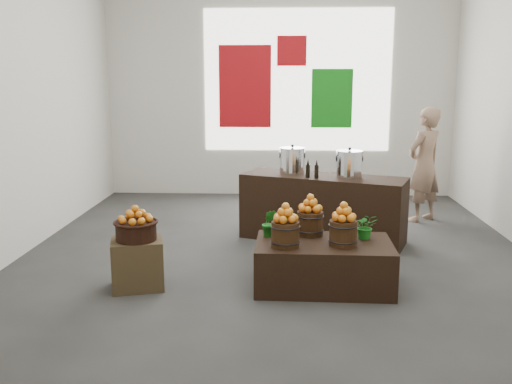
{
  "coord_description": "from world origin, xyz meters",
  "views": [
    {
      "loc": [
        0.07,
        -6.52,
        2.08
      ],
      "look_at": [
        -0.22,
        -0.4,
        0.83
      ],
      "focal_mm": 40.0,
      "sensor_mm": 36.0,
      "label": 1
    }
  ],
  "objects_px": {
    "shopper": "(424,165)",
    "crate": "(138,264)",
    "wicker_basket": "(136,231)",
    "stock_pot_center": "(349,165)",
    "counter": "(323,208)",
    "stock_pot_left": "(292,161)",
    "display_table": "(323,264)"
  },
  "relations": [
    {
      "from": "counter",
      "to": "crate",
      "type": "bearing_deg",
      "value": -116.75
    },
    {
      "from": "crate",
      "to": "counter",
      "type": "height_order",
      "value": "counter"
    },
    {
      "from": "stock_pot_left",
      "to": "stock_pot_center",
      "type": "height_order",
      "value": "same"
    },
    {
      "from": "stock_pot_center",
      "to": "shopper",
      "type": "xyz_separation_m",
      "value": [
        1.21,
        1.2,
        -0.17
      ]
    },
    {
      "from": "shopper",
      "to": "crate",
      "type": "bearing_deg",
      "value": 1.48
    },
    {
      "from": "display_table",
      "to": "stock_pot_left",
      "type": "xyz_separation_m",
      "value": [
        -0.3,
        1.82,
        0.77
      ]
    },
    {
      "from": "crate",
      "to": "stock_pot_left",
      "type": "relative_size",
      "value": 1.56
    },
    {
      "from": "stock_pot_center",
      "to": "shopper",
      "type": "bearing_deg",
      "value": 44.66
    },
    {
      "from": "stock_pot_center",
      "to": "crate",
      "type": "bearing_deg",
      "value": -143.37
    },
    {
      "from": "stock_pot_left",
      "to": "counter",
      "type": "bearing_deg",
      "value": -20.65
    },
    {
      "from": "counter",
      "to": "wicker_basket",
      "type": "bearing_deg",
      "value": -116.75
    },
    {
      "from": "counter",
      "to": "shopper",
      "type": "height_order",
      "value": "shopper"
    },
    {
      "from": "display_table",
      "to": "shopper",
      "type": "relative_size",
      "value": 0.81
    },
    {
      "from": "wicker_basket",
      "to": "stock_pot_left",
      "type": "height_order",
      "value": "stock_pot_left"
    },
    {
      "from": "counter",
      "to": "stock_pot_center",
      "type": "relative_size",
      "value": 6.47
    },
    {
      "from": "shopper",
      "to": "counter",
      "type": "bearing_deg",
      "value": -2.69
    },
    {
      "from": "display_table",
      "to": "shopper",
      "type": "height_order",
      "value": "shopper"
    },
    {
      "from": "counter",
      "to": "stock_pot_center",
      "type": "xyz_separation_m",
      "value": [
        0.31,
        -0.12,
        0.58
      ]
    },
    {
      "from": "stock_pot_left",
      "to": "display_table",
      "type": "bearing_deg",
      "value": -80.78
    },
    {
      "from": "wicker_basket",
      "to": "stock_pot_center",
      "type": "height_order",
      "value": "stock_pot_center"
    },
    {
      "from": "wicker_basket",
      "to": "crate",
      "type": "bearing_deg",
      "value": 0.0
    },
    {
      "from": "counter",
      "to": "stock_pot_left",
      "type": "distance_m",
      "value": 0.72
    },
    {
      "from": "display_table",
      "to": "stock_pot_center",
      "type": "relative_size",
      "value": 4.22
    },
    {
      "from": "display_table",
      "to": "stock_pot_center",
      "type": "xyz_separation_m",
      "value": [
        0.4,
        1.55,
        0.77
      ]
    },
    {
      "from": "counter",
      "to": "stock_pot_center",
      "type": "distance_m",
      "value": 0.67
    },
    {
      "from": "stock_pot_center",
      "to": "counter",
      "type": "bearing_deg",
      "value": 159.35
    },
    {
      "from": "counter",
      "to": "stock_pot_left",
      "type": "bearing_deg",
      "value": -180.0
    },
    {
      "from": "stock_pot_left",
      "to": "crate",
      "type": "bearing_deg",
      "value": -128.7
    },
    {
      "from": "wicker_basket",
      "to": "stock_pot_center",
      "type": "bearing_deg",
      "value": 36.63
    },
    {
      "from": "display_table",
      "to": "stock_pot_left",
      "type": "bearing_deg",
      "value": 100.26
    },
    {
      "from": "counter",
      "to": "stock_pot_left",
      "type": "height_order",
      "value": "stock_pot_left"
    },
    {
      "from": "crate",
      "to": "display_table",
      "type": "distance_m",
      "value": 1.85
    }
  ]
}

